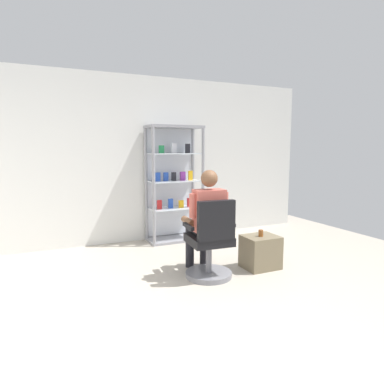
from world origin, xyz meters
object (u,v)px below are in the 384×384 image
Objects in this scene: office_chair at (211,246)px; tea_glass at (261,233)px; seated_shopkeeper at (206,217)px; storage_crate at (260,252)px; display_cabinet_main at (173,183)px.

office_chair reaches higher than tea_glass.
seated_shopkeeper is 2.94× the size of storage_crate.
display_cabinet_main reaches higher than office_chair.
display_cabinet_main reaches higher than storage_crate.
display_cabinet_main is at bearing 106.01° from tea_glass.
tea_glass is at bearing 3.04° from office_chair.
storage_crate is at bearing 3.97° from office_chair.
office_chair is 0.78m from storage_crate.
seated_shopkeeper is (0.01, 0.16, 0.32)m from office_chair.
office_chair is at bearing -94.44° from seated_shopkeeper.
seated_shopkeeper is 15.23× the size of tea_glass.
seated_shopkeeper is 0.90m from storage_crate.
storage_crate is at bearing -73.56° from display_cabinet_main.
tea_glass is (0.74, 0.04, 0.07)m from office_chair.
office_chair reaches higher than storage_crate.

